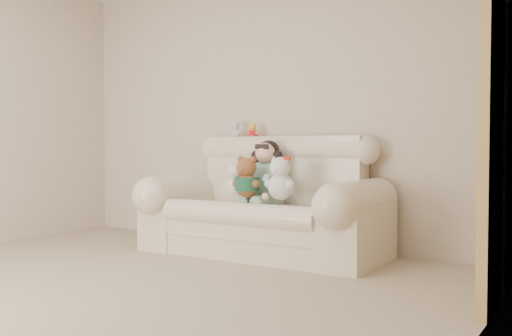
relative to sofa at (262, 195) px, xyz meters
The scene contains 11 objects.
floor 2.07m from the sofa, 96.52° to the right, with size 5.00×5.00×0.00m, color tan.
wall_back 0.96m from the sofa, 114.31° to the left, with size 4.50×4.50×0.00m, color beige.
wall_right 2.95m from the sofa, 44.62° to the right, with size 5.00×5.00×0.00m, color beige.
sofa is the anchor object (origin of this frame).
door_panel 2.15m from the sofa, 16.76° to the right, with size 0.06×0.90×2.10m, color #AE874A.
seated_child 0.21m from the sofa, 96.56° to the left, with size 0.35×0.42×0.58m, color #2A7B54, non-canonical shape.
brown_teddy 0.26m from the sofa, 104.93° to the right, with size 0.26×0.20×0.41m, color brown, non-canonical shape.
white_cat 0.36m from the sofa, 28.36° to the right, with size 0.27×0.21×0.42m, color silver, non-canonical shape.
cream_teddy 0.27m from the sofa, 140.87° to the right, with size 0.22×0.17×0.34m, color beige, non-canonical shape.
yellow_mini_bear 0.76m from the sofa, 131.86° to the left, with size 0.11×0.09×0.17m, color yellow, non-canonical shape.
grey_mini_plush 0.86m from the sofa, 146.15° to the left, with size 0.13×0.10×0.20m, color silver, non-canonical shape.
Camera 1 is at (2.80, -2.17, 0.92)m, focal length 39.98 mm.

